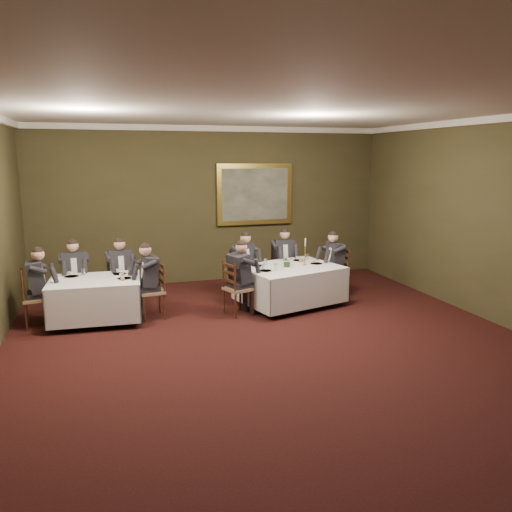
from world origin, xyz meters
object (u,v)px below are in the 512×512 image
diner_sec_backright (121,281)px  table_second (96,297)px  chair_main_backright (283,278)px  diner_sec_endleft (36,297)px  chair_main_backleft (243,284)px  chair_sec_endright (153,302)px  chair_main_endright (336,283)px  chair_main_endleft (238,300)px  chair_sec_backright (121,293)px  diner_main_backleft (243,273)px  diner_main_endright (335,272)px  table_main (290,282)px  diner_main_endleft (238,287)px  chair_sec_backleft (76,296)px  chair_sec_endleft (37,310)px  diner_main_backright (283,267)px  diner_sec_endright (152,290)px  candlestick (305,255)px  diner_sec_backleft (75,284)px  centerpiece (287,261)px  painting (255,194)px

diner_sec_backright → table_second: bearing=49.1°
chair_main_backright → diner_sec_endleft: 4.86m
chair_main_backleft → chair_sec_endright: size_ratio=1.00×
chair_main_endright → chair_main_backleft: bearing=71.4°
chair_main_backright → chair_main_endleft: 1.91m
table_second → chair_sec_backright: size_ratio=1.59×
diner_main_backleft → diner_main_endright: 1.89m
table_main → chair_main_endright: bearing=14.9°
table_main → diner_sec_endleft: 4.53m
chair_main_endleft → diner_main_endleft: diner_main_endleft is taller
chair_main_backleft → chair_sec_backright: 2.41m
chair_sec_backleft → diner_main_endleft: bearing=154.0°
diner_main_endright → chair_sec_endleft: 5.66m
chair_main_backright → diner_main_backright: bearing=90.0°
table_second → diner_sec_endleft: diner_sec_endleft is taller
chair_main_endleft → diner_main_endright: (2.23, 0.60, 0.23)m
diner_main_backright → chair_main_endleft: size_ratio=1.35×
table_main → chair_sec_backright: chair_sec_backright is taller
chair_sec_backleft → diner_sec_endright: size_ratio=0.74×
diner_sec_endleft → diner_main_backright: bearing=94.0°
chair_main_backright → chair_main_endleft: same height
diner_main_backleft → chair_sec_backright: size_ratio=1.35×
candlestick → table_second: bearing=180.0°
table_main → table_second: size_ratio=1.34×
diner_main_backright → chair_sec_backright: size_ratio=1.35×
table_second → diner_main_backleft: size_ratio=1.18×
diner_sec_endleft → chair_main_endleft: bearing=76.4°
table_main → chair_sec_endleft: bearing=179.2°
diner_main_backright → diner_main_endleft: 1.89m
table_main → chair_main_backright: bearing=77.3°
diner_sec_backright → chair_main_backleft: bearing=170.4°
chair_sec_backleft → candlestick: bearing=164.8°
table_main → candlestick: size_ratio=3.89×
diner_main_backright → diner_sec_endleft: (-4.76, -0.96, 0.00)m
chair_sec_endleft → chair_main_endleft: bearing=76.5°
diner_main_backright → diner_sec_backleft: bearing=2.3°
table_second → centerpiece: (3.51, -0.04, 0.43)m
diner_main_backleft → diner_main_backright: 0.99m
diner_sec_backright → centerpiece: bearing=155.6°
chair_main_backleft → diner_sec_endright: bearing=0.3°
chair_sec_endleft → diner_sec_endleft: 0.23m
chair_sec_endleft → candlestick: size_ratio=1.83×
chair_sec_backleft → chair_main_backright: bearing=178.6°
diner_sec_backleft → painting: (3.94, 1.54, 1.46)m
table_main → diner_sec_endright: diner_sec_endright is taller
diner_sec_endright → diner_main_endleft: bearing=-106.6°
diner_main_backleft → diner_sec_backleft: bearing=-23.5°
diner_main_endleft → chair_main_endright: size_ratio=1.35×
chair_main_backright → painting: 2.15m
diner_sec_backright → chair_sec_endright: size_ratio=1.35×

